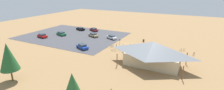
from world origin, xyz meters
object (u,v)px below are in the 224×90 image
(car_black_near_entry, at_px, (80,29))
(car_maroon_mid_lot, at_px, (94,29))
(bicycle_black_near_porch, at_px, (194,54))
(car_blue_back_corner, at_px, (82,46))
(pine_midwest, at_px, (73,90))
(bicycle_purple_yard_center, at_px, (116,45))
(pine_far_west, at_px, (8,57))
(bicycle_orange_edge_south, at_px, (123,46))
(bicycle_white_yard_left, at_px, (123,51))
(visitor_by_pavilion, at_px, (162,50))
(bicycle_green_yard_front, at_px, (112,46))
(bicycle_blue_front_row, at_px, (119,49))
(lot_sign, at_px, (120,41))
(bicycle_yellow_near_sign, at_px, (183,50))
(bicycle_red_mid_cluster, at_px, (125,53))
(bicycle_silver_by_bin, at_px, (114,50))
(car_white_second_row, at_px, (112,37))
(bike_pavilion, at_px, (153,52))
(car_red_inner_stall, at_px, (42,36))
(car_tan_end_stall, at_px, (93,35))
(bicycle_teal_lone_east, at_px, (128,48))
(trash_bin, at_px, (144,41))

(car_black_near_entry, xyz_separation_m, car_maroon_mid_lot, (-6.20, -1.28, 0.01))
(bicycle_black_near_porch, relative_size, car_blue_back_corner, 0.33)
(pine_midwest, height_order, bicycle_purple_yard_center, pine_midwest)
(pine_far_west, height_order, bicycle_orange_edge_south, pine_far_west)
(bicycle_white_yard_left, bearing_deg, visitor_by_pavilion, -158.30)
(bicycle_green_yard_front, bearing_deg, car_black_near_entry, -32.58)
(bicycle_blue_front_row, xyz_separation_m, bicycle_purple_yard_center, (2.29, -2.71, -0.00))
(pine_far_west, bearing_deg, bicycle_green_yard_front, -107.00)
(bicycle_green_yard_front, xyz_separation_m, car_blue_back_corner, (7.57, 5.07, 0.37))
(pine_midwest, distance_m, car_black_near_entry, 55.51)
(lot_sign, bearing_deg, bicycle_yellow_near_sign, -168.09)
(bicycle_green_yard_front, distance_m, car_blue_back_corner, 9.12)
(bicycle_yellow_near_sign, height_order, bicycle_red_mid_cluster, bicycle_yellow_near_sign)
(bicycle_silver_by_bin, relative_size, car_black_near_entry, 0.28)
(bicycle_green_yard_front, xyz_separation_m, car_white_second_row, (4.54, -8.71, 0.34))
(bike_pavilion, relative_size, car_red_inner_stall, 3.20)
(bicycle_blue_front_row, height_order, bicycle_green_yard_front, bicycle_green_yard_front)
(bicycle_purple_yard_center, distance_m, car_tan_end_stall, 14.56)
(bicycle_orange_edge_south, xyz_separation_m, bicycle_red_mid_cluster, (-2.90, 5.44, -0.03))
(car_black_near_entry, height_order, car_maroon_mid_lot, car_maroon_mid_lot)
(bicycle_silver_by_bin, bearing_deg, car_maroon_mid_lot, -44.50)
(bicycle_white_yard_left, bearing_deg, car_red_inner_stall, -1.17)
(bicycle_orange_edge_south, height_order, bicycle_red_mid_cluster, bicycle_orange_edge_south)
(bicycle_yellow_near_sign, height_order, bicycle_purple_yard_center, bicycle_purple_yard_center)
(car_white_second_row, xyz_separation_m, visitor_by_pavilion, (-19.56, 6.89, 0.23))
(car_red_inner_stall, bearing_deg, bicycle_black_near_porch, -173.41)
(bicycle_yellow_near_sign, bearing_deg, bicycle_black_near_porch, 142.86)
(bicycle_orange_edge_south, bearing_deg, car_maroon_mid_lot, -35.31)
(pine_midwest, height_order, bicycle_orange_edge_south, pine_midwest)
(bike_pavilion, relative_size, pine_midwest, 2.14)
(car_blue_back_corner, bearing_deg, pine_far_west, 87.96)
(bicycle_silver_by_bin, bearing_deg, bicycle_teal_lone_east, -136.88)
(car_black_near_entry, bearing_deg, car_blue_back_corner, 128.19)
(trash_bin, xyz_separation_m, pine_midwest, (-2.40, 40.47, 4.02))
(pine_midwest, xyz_separation_m, bicycle_blue_front_row, (6.31, -28.89, -4.10))
(bicycle_red_mid_cluster, height_order, visitor_by_pavilion, visitor_by_pavilion)
(trash_bin, xyz_separation_m, bicycle_white_yard_left, (2.08, 12.77, -0.07))
(bicycle_green_yard_front, distance_m, car_tan_end_stall, 14.75)
(bike_pavilion, bearing_deg, car_red_inner_stall, -7.56)
(trash_bin, height_order, visitor_by_pavilion, visitor_by_pavilion)
(bicycle_blue_front_row, xyz_separation_m, bicycle_black_near_porch, (-20.17, -5.50, -0.02))
(bicycle_yellow_near_sign, relative_size, car_tan_end_stall, 0.30)
(bicycle_silver_by_bin, bearing_deg, bike_pavilion, 159.50)
(bicycle_orange_edge_south, height_order, car_tan_end_stall, car_tan_end_stall)
(bicycle_blue_front_row, bearing_deg, car_white_second_row, -52.05)
(bicycle_blue_front_row, xyz_separation_m, bicycle_silver_by_bin, (1.07, 1.54, -0.01))
(visitor_by_pavilion, bearing_deg, bicycle_black_near_porch, -162.09)
(bicycle_orange_edge_south, relative_size, bicycle_white_yard_left, 1.06)
(lot_sign, xyz_separation_m, pine_midwest, (-8.06, 32.83, 3.06))
(lot_sign, relative_size, pine_midwest, 0.31)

